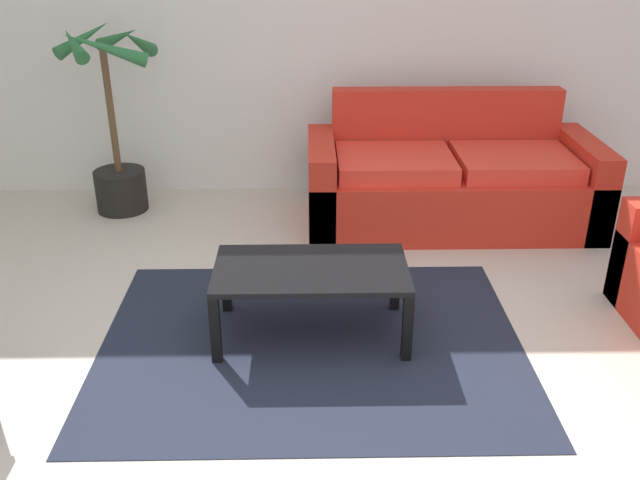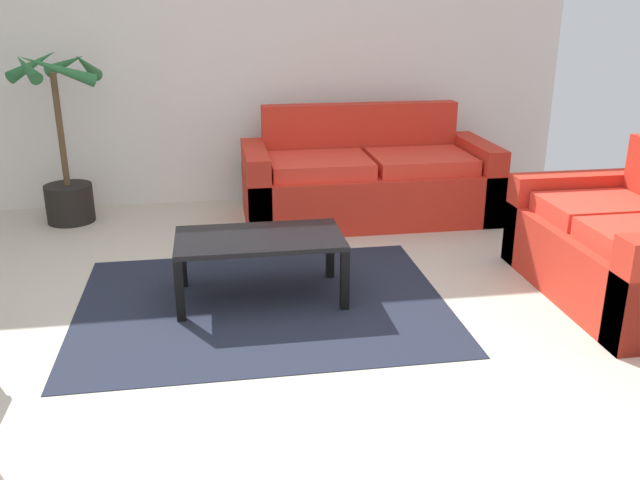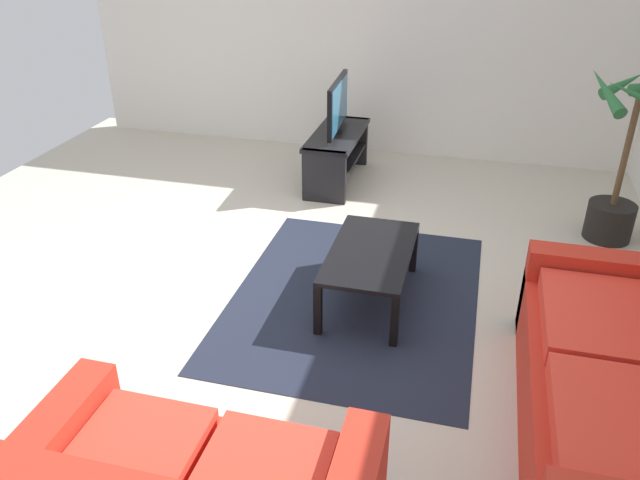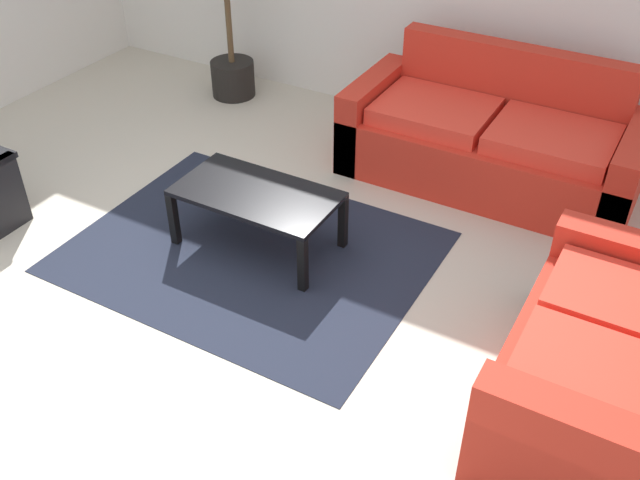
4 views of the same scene
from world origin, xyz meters
The scene contains 6 objects.
ground_plane centered at (0.00, 0.00, 0.00)m, with size 6.60×6.60×0.00m, color beige.
wall_back centered at (0.00, 3.00, 1.35)m, with size 6.00×0.06×2.70m, color silver.
couch_main centered at (1.07, 2.28, 0.30)m, with size 2.04×0.90×0.90m.
coffee_table centered at (0.06, 0.79, 0.35)m, with size 1.00×0.55×0.40m.
area_rug centered at (0.06, 0.69, 0.00)m, with size 2.20×1.70×0.01m, color #1E2333.
potted_palm centered at (-1.36, 2.54, 0.53)m, with size 0.73×0.76×1.40m.
Camera 1 is at (0.05, -2.34, 2.03)m, focal length 38.62 mm.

